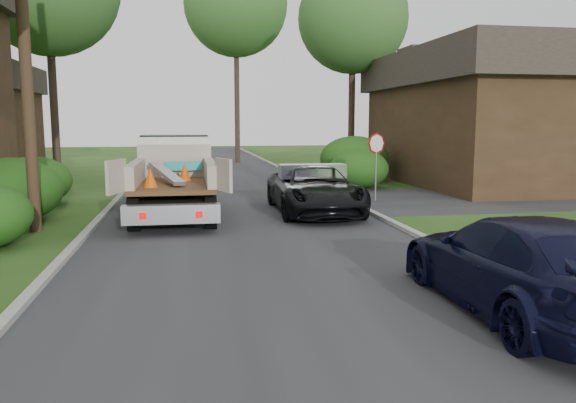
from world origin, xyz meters
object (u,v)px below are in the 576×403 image
at_px(flatbed_truck, 175,171).
at_px(black_pickup, 315,190).
at_px(utility_pole, 24,29).
at_px(navy_suv, 521,264).
at_px(stop_sign, 376,152).
at_px(tree_right_far, 353,18).
at_px(tree_center_far, 236,5).
at_px(house_right, 501,116).

relative_size(flatbed_truck, black_pickup, 1.20).
distance_m(utility_pole, navy_suv, 12.73).
bearing_deg(stop_sign, navy_suv, -98.71).
bearing_deg(tree_right_far, navy_suv, -100.20).
bearing_deg(navy_suv, utility_pole, -40.94).
relative_size(tree_center_far, flatbed_truck, 2.26).
xyz_separation_m(house_right, flatbed_truck, (-14.93, -6.33, -1.83)).
relative_size(stop_sign, flatbed_truck, 0.38).
xyz_separation_m(stop_sign, tree_center_far, (-3.20, 21.00, 9.20)).
distance_m(stop_sign, house_right, 9.37).
xyz_separation_m(tree_right_far, navy_suv, (-4.15, -23.05, -7.73)).
distance_m(utility_pole, tree_center_far, 26.75).
height_order(utility_pole, flatbed_truck, utility_pole).
height_order(house_right, navy_suv, house_right).
bearing_deg(utility_pole, flatbed_truck, 37.17).
bearing_deg(black_pickup, flatbed_truck, 168.26).
height_order(utility_pole, tree_center_far, tree_center_far).
bearing_deg(black_pickup, tree_center_far, 92.10).
bearing_deg(stop_sign, utility_pole, -159.38).
relative_size(flatbed_truck, navy_suv, 1.26).
relative_size(tree_right_far, black_pickup, 2.14).
height_order(tree_right_far, black_pickup, tree_right_far).
bearing_deg(tree_right_far, flatbed_truck, -127.42).
xyz_separation_m(stop_sign, flatbed_truck, (-7.13, -1.33, -0.45)).
distance_m(tree_right_far, flatbed_truck, 17.09).
relative_size(stop_sign, tree_center_far, 0.17).
height_order(black_pickup, navy_suv, black_pickup).
height_order(tree_center_far, black_pickup, tree_center_far).
relative_size(utility_pole, tree_center_far, 0.68).
height_order(stop_sign, utility_pole, utility_pole).
bearing_deg(tree_center_far, flatbed_truck, -99.99).
bearing_deg(navy_suv, stop_sign, -97.39).
bearing_deg(flatbed_truck, black_pickup, -12.61).
height_order(flatbed_truck, black_pickup, flatbed_truck).
xyz_separation_m(utility_pole, tree_right_far, (12.98, 15.02, 3.31)).
relative_size(house_right, flatbed_truck, 2.01).
relative_size(stop_sign, tree_right_far, 0.22).
xyz_separation_m(black_pickup, navy_suv, (0.95, -9.73, -0.00)).
height_order(tree_right_far, tree_center_far, tree_center_far).
distance_m(stop_sign, utility_pole, 11.91).
bearing_deg(house_right, black_pickup, -145.37).
height_order(house_right, black_pickup, house_right).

